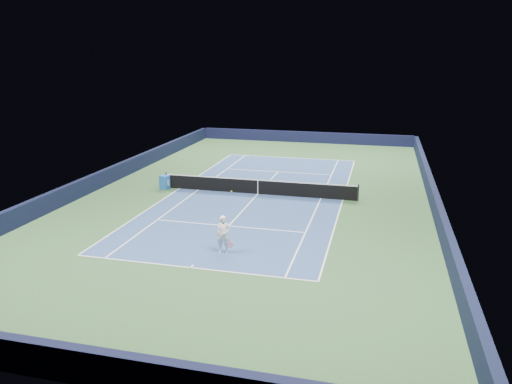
# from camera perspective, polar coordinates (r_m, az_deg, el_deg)

# --- Properties ---
(ground) EXTENTS (40.00, 40.00, 0.00)m
(ground) POSITION_cam_1_polar(r_m,az_deg,el_deg) (32.47, 0.21, -0.23)
(ground) COLOR #2C4E2B
(ground) RESTS_ON ground
(wall_far) EXTENTS (22.00, 0.35, 1.10)m
(wall_far) POSITION_cam_1_polar(r_m,az_deg,el_deg) (51.37, 5.61, 6.27)
(wall_far) COLOR black
(wall_far) RESTS_ON ground
(wall_near) EXTENTS (22.00, 0.35, 1.10)m
(wall_near) POSITION_cam_1_polar(r_m,az_deg,el_deg) (15.40, -18.98, -18.23)
(wall_near) COLOR black
(wall_near) RESTS_ON ground
(wall_right) EXTENTS (0.35, 40.00, 1.10)m
(wall_right) POSITION_cam_1_polar(r_m,az_deg,el_deg) (31.60, 19.62, -0.59)
(wall_right) COLOR black
(wall_right) RESTS_ON ground
(wall_left) EXTENTS (0.35, 40.00, 1.10)m
(wall_left) POSITION_cam_1_polar(r_m,az_deg,el_deg) (36.41, -16.56, 1.76)
(wall_left) COLOR black
(wall_left) RESTS_ON ground
(court_surface) EXTENTS (10.97, 23.77, 0.01)m
(court_surface) POSITION_cam_1_polar(r_m,az_deg,el_deg) (32.47, 0.21, -0.23)
(court_surface) COLOR navy
(court_surface) RESTS_ON ground
(baseline_far) EXTENTS (10.97, 0.08, 0.00)m
(baseline_far) POSITION_cam_1_polar(r_m,az_deg,el_deg) (43.77, 3.99, 3.94)
(baseline_far) COLOR white
(baseline_far) RESTS_ON ground
(baseline_near) EXTENTS (10.97, 0.08, 0.00)m
(baseline_near) POSITION_cam_1_polar(r_m,az_deg,el_deg) (21.81, -7.47, -8.57)
(baseline_near) COLOR white
(baseline_near) RESTS_ON ground
(sideline_doubles_right) EXTENTS (0.08, 23.77, 0.00)m
(sideline_doubles_right) POSITION_cam_1_polar(r_m,az_deg,el_deg) (31.65, 9.89, -0.88)
(sideline_doubles_right) COLOR white
(sideline_doubles_right) RESTS_ON ground
(sideline_doubles_left) EXTENTS (0.08, 23.77, 0.00)m
(sideline_doubles_left) POSITION_cam_1_polar(r_m,az_deg,el_deg) (34.17, -8.75, 0.41)
(sideline_doubles_left) COLOR white
(sideline_doubles_left) RESTS_ON ground
(sideline_singles_right) EXTENTS (0.08, 23.77, 0.00)m
(sideline_singles_right) POSITION_cam_1_polar(r_m,az_deg,el_deg) (31.77, 7.43, -0.72)
(sideline_singles_right) COLOR white
(sideline_singles_right) RESTS_ON ground
(sideline_singles_left) EXTENTS (0.08, 23.77, 0.00)m
(sideline_singles_left) POSITION_cam_1_polar(r_m,az_deg,el_deg) (33.67, -6.60, 0.26)
(sideline_singles_left) COLOR white
(sideline_singles_left) RESTS_ON ground
(service_line_far) EXTENTS (8.23, 0.08, 0.00)m
(service_line_far) POSITION_cam_1_polar(r_m,az_deg,el_deg) (38.51, 2.52, 2.32)
(service_line_far) COLOR white
(service_line_far) RESTS_ON ground
(service_line_near) EXTENTS (8.23, 0.08, 0.00)m
(service_line_near) POSITION_cam_1_polar(r_m,az_deg,el_deg) (26.60, -3.14, -3.89)
(service_line_near) COLOR white
(service_line_near) RESTS_ON ground
(center_service_line) EXTENTS (0.08, 12.80, 0.00)m
(center_service_line) POSITION_cam_1_polar(r_m,az_deg,el_deg) (32.47, 0.21, -0.22)
(center_service_line) COLOR white
(center_service_line) RESTS_ON ground
(center_mark_far) EXTENTS (0.08, 0.30, 0.00)m
(center_mark_far) POSITION_cam_1_polar(r_m,az_deg,el_deg) (43.62, 3.96, 3.90)
(center_mark_far) COLOR white
(center_mark_far) RESTS_ON ground
(center_mark_near) EXTENTS (0.08, 0.30, 0.00)m
(center_mark_near) POSITION_cam_1_polar(r_m,az_deg,el_deg) (21.94, -7.33, -8.41)
(center_mark_near) COLOR white
(center_mark_near) RESTS_ON ground
(tennis_net) EXTENTS (12.90, 0.10, 1.07)m
(tennis_net) POSITION_cam_1_polar(r_m,az_deg,el_deg) (32.34, 0.21, 0.63)
(tennis_net) COLOR black
(tennis_net) RESTS_ON ground
(sponsor_cube) EXTENTS (0.64, 0.60, 0.92)m
(sponsor_cube) POSITION_cam_1_polar(r_m,az_deg,el_deg) (34.15, -10.38, 1.11)
(sponsor_cube) COLOR blue
(sponsor_cube) RESTS_ON ground
(tennis_player) EXTENTS (0.84, 1.31, 2.71)m
(tennis_player) POSITION_cam_1_polar(r_m,az_deg,el_deg) (22.87, -3.73, -4.89)
(tennis_player) COLOR white
(tennis_player) RESTS_ON ground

